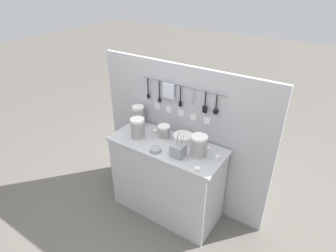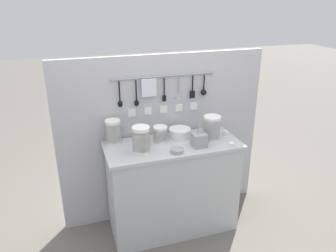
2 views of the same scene
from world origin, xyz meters
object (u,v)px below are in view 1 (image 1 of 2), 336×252
bowl_stack_nested_right (139,115)px  cup_centre (155,132)px  bowl_stack_short_front (164,132)px  cup_beside_plates (218,158)px  cutlery_caddy (178,150)px  steel_mixing_bowl (155,150)px  plate_stack (183,138)px  cup_back_left (207,149)px  cup_front_right (197,170)px  bowl_stack_back_corner (138,129)px  bowl_stack_wide_centre (199,146)px

bowl_stack_nested_right → cup_centre: size_ratio=4.83×
bowl_stack_short_front → cup_beside_plates: bearing=-3.5°
cutlery_caddy → steel_mixing_bowl: bearing=-165.1°
bowl_stack_short_front → plate_stack: bearing=13.7°
bowl_stack_nested_right → cup_back_left: 0.90m
steel_mixing_bowl → cup_beside_plates: cup_beside_plates is taller
cup_front_right → cup_back_left: same height
bowl_stack_short_front → bowl_stack_nested_right: bowl_stack_nested_right is taller
bowl_stack_nested_right → bowl_stack_back_corner: bearing=-52.6°
plate_stack → cup_front_right: bearing=-44.6°
bowl_stack_short_front → cup_centre: (-0.14, 0.02, -0.05)m
cup_beside_plates → bowl_stack_short_front: bearing=176.5°
bowl_stack_back_corner → cup_centre: 0.22m
plate_stack → cutlery_caddy: size_ratio=0.81×
plate_stack → cutlery_caddy: (0.09, -0.24, 0.02)m
bowl_stack_nested_right → cup_front_right: (0.97, -0.39, -0.09)m
bowl_stack_back_corner → plate_stack: (0.42, 0.21, -0.08)m
cup_beside_plates → cup_centre: (-0.77, 0.06, 0.00)m
bowl_stack_short_front → cup_back_left: 0.49m
cup_back_left → cutlery_caddy: bearing=-130.9°
bowl_stack_back_corner → plate_stack: 0.48m
bowl_stack_wide_centre → plate_stack: (-0.26, 0.15, -0.07)m
bowl_stack_short_front → steel_mixing_bowl: (0.07, -0.25, -0.06)m
cup_front_right → cup_back_left: 0.34m
bowl_stack_nested_right → cutlery_caddy: size_ratio=0.88×
bowl_stack_nested_right → cup_centre: bearing=-13.5°
bowl_stack_nested_right → cutlery_caddy: (0.70, -0.28, -0.05)m
steel_mixing_bowl → cup_back_left: bearing=34.2°
cup_back_left → bowl_stack_wide_centre: bearing=-102.9°
bowl_stack_nested_right → cutlery_caddy: 0.76m
steel_mixing_bowl → cup_front_right: size_ratio=2.48×
cup_centre → cup_front_right: 0.77m
bowl_stack_short_front → steel_mixing_bowl: 0.27m
steel_mixing_bowl → cup_centre: (-0.21, 0.27, 0.00)m
steel_mixing_bowl → cup_back_left: cup_back_left is taller
plate_stack → cup_centre: plate_stack is taller
cup_centre → cup_front_right: bearing=-25.0°
bowl_stack_nested_right → cutlery_caddy: cutlery_caddy is taller
bowl_stack_back_corner → cutlery_caddy: cutlery_caddy is taller
cutlery_caddy → cup_beside_plates: 0.37m
bowl_stack_nested_right → cup_beside_plates: size_ratio=4.83×
bowl_stack_short_front → cup_back_left: bearing=4.1°
cup_beside_plates → cup_front_right: size_ratio=1.00×
bowl_stack_short_front → steel_mixing_bowl: size_ratio=1.28×
cup_centre → cup_front_right: size_ratio=1.00×
bowl_stack_short_front → cup_front_right: bearing=-28.2°
cutlery_caddy → cup_front_right: size_ratio=5.50×
plate_stack → bowl_stack_short_front: bearing=-166.3°
bowl_stack_back_corner → cup_beside_plates: bowl_stack_back_corner is taller
bowl_stack_short_front → bowl_stack_nested_right: bearing=167.6°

